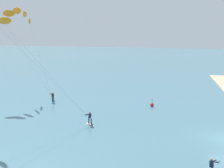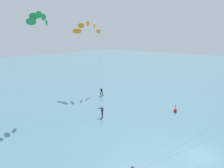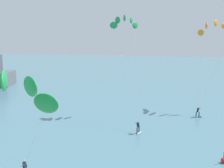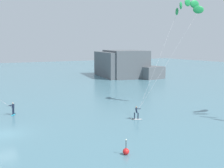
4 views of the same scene
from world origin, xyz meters
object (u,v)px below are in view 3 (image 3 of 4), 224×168
kitesurfer_nearshore (6,99)px  kitesurfer_far_out (215,31)px  marker_buoy (223,160)px  kitesurfer_mid_water (125,26)px

kitesurfer_nearshore → kitesurfer_far_out: bearing=65.0°
kitesurfer_far_out → marker_buoy: bearing=-96.4°
kitesurfer_mid_water → kitesurfer_far_out: kitesurfer_mid_water is taller
kitesurfer_mid_water → marker_buoy: size_ratio=11.52×
kitesurfer_nearshore → marker_buoy: (15.34, 15.62, -9.94)m
kitesurfer_mid_water → kitesurfer_far_out: bearing=18.9°
kitesurfer_far_out → kitesurfer_nearshore: bearing=-115.0°
kitesurfer_nearshore → kitesurfer_far_out: 42.38m
kitesurfer_nearshore → kitesurfer_far_out: size_ratio=0.83×
kitesurfer_mid_water → marker_buoy: kitesurfer_mid_water is taller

